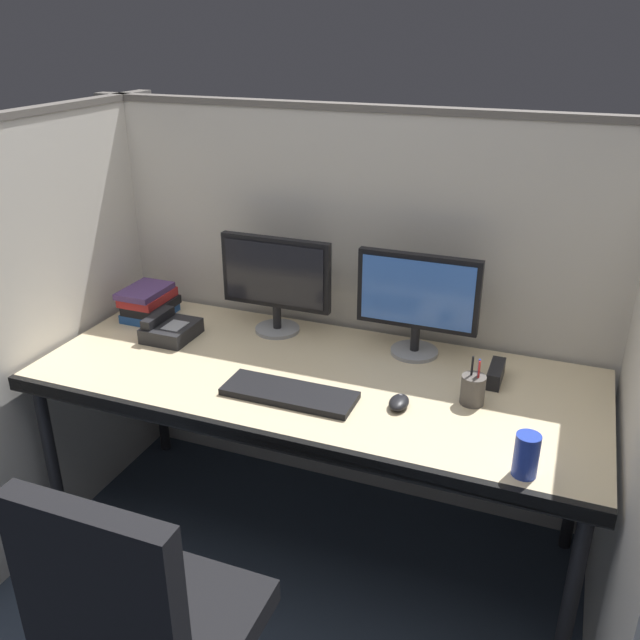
# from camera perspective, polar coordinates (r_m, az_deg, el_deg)

# --- Properties ---
(ground_plane) EXTENTS (8.00, 8.00, 0.00)m
(ground_plane) POSITION_cam_1_polar(r_m,az_deg,el_deg) (2.54, -3.10, -22.51)
(ground_plane) COLOR #2D3847
(cubicle_partition_rear) EXTENTS (2.21, 0.06, 1.57)m
(cubicle_partition_rear) POSITION_cam_1_polar(r_m,az_deg,el_deg) (2.66, 3.09, 0.65)
(cubicle_partition_rear) COLOR beige
(cubicle_partition_rear) RESTS_ON ground
(cubicle_partition_left) EXTENTS (0.06, 1.41, 1.57)m
(cubicle_partition_left) POSITION_cam_1_polar(r_m,az_deg,el_deg) (2.71, -21.25, -0.62)
(cubicle_partition_left) COLOR beige
(cubicle_partition_left) RESTS_ON ground
(cubicle_partition_right) EXTENTS (0.06, 1.41, 1.57)m
(cubicle_partition_right) POSITION_cam_1_polar(r_m,az_deg,el_deg) (2.08, 25.09, -8.91)
(cubicle_partition_right) COLOR beige
(cubicle_partition_right) RESTS_ON ground
(desk) EXTENTS (1.90, 0.80, 0.74)m
(desk) POSITION_cam_1_polar(r_m,az_deg,el_deg) (2.32, -0.56, -5.77)
(desk) COLOR beige
(desk) RESTS_ON ground
(monitor_left) EXTENTS (0.43, 0.17, 0.37)m
(monitor_left) POSITION_cam_1_polar(r_m,az_deg,el_deg) (2.54, -3.74, 3.50)
(monitor_left) COLOR gray
(monitor_left) RESTS_ON desk
(monitor_right) EXTENTS (0.43, 0.17, 0.37)m
(monitor_right) POSITION_cam_1_polar(r_m,az_deg,el_deg) (2.38, 8.19, 1.85)
(monitor_right) COLOR gray
(monitor_right) RESTS_ON desk
(keyboard_main) EXTENTS (0.43, 0.15, 0.02)m
(keyboard_main) POSITION_cam_1_polar(r_m,az_deg,el_deg) (2.17, -2.59, -6.18)
(keyboard_main) COLOR black
(keyboard_main) RESTS_ON desk
(computer_mouse) EXTENTS (0.06, 0.10, 0.04)m
(computer_mouse) POSITION_cam_1_polar(r_m,az_deg,el_deg) (2.13, 6.65, -6.89)
(computer_mouse) COLOR black
(computer_mouse) RESTS_ON desk
(pen_cup) EXTENTS (0.08, 0.08, 0.16)m
(pen_cup) POSITION_cam_1_polar(r_m,az_deg,el_deg) (2.17, 12.72, -5.70)
(pen_cup) COLOR #4C4742
(pen_cup) RESTS_ON desk
(red_stapler) EXTENTS (0.04, 0.15, 0.06)m
(red_stapler) POSITION_cam_1_polar(r_m,az_deg,el_deg) (2.32, 14.55, -4.38)
(red_stapler) COLOR black
(red_stapler) RESTS_ON desk
(soda_can) EXTENTS (0.07, 0.07, 0.12)m
(soda_can) POSITION_cam_1_polar(r_m,az_deg,el_deg) (1.88, 16.94, -10.81)
(soda_can) COLOR #263FB2
(soda_can) RESTS_ON desk
(desk_phone) EXTENTS (0.17, 0.19, 0.09)m
(desk_phone) POSITION_cam_1_polar(r_m,az_deg,el_deg) (2.61, -12.49, -0.76)
(desk_phone) COLOR black
(desk_phone) RESTS_ON desk
(book_stack) EXTENTS (0.17, 0.22, 0.13)m
(book_stack) POSITION_cam_1_polar(r_m,az_deg,el_deg) (2.80, -14.19, 1.45)
(book_stack) COLOR #1E478C
(book_stack) RESTS_ON desk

